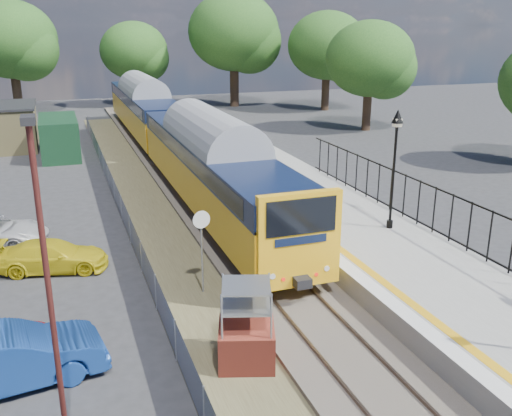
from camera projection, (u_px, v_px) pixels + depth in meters
name	position (u px, v px, depth m)	size (l,w,h in m)	color
ground	(337.00, 351.00, 15.47)	(120.00, 120.00, 0.00)	#2D2D30
track_bed	(222.00, 233.00, 23.98)	(5.90, 80.00, 0.29)	#473F38
platform	(340.00, 225.00, 23.84)	(5.00, 70.00, 0.90)	gray
platform_edge	(295.00, 220.00, 23.05)	(0.90, 70.00, 0.01)	silver
victorian_lamp_north	(396.00, 142.00, 21.21)	(0.44, 0.44, 4.60)	black
palisade_fence	(485.00, 233.00, 18.98)	(0.12, 26.00, 2.00)	black
wire_fence	(124.00, 214.00, 24.75)	(0.06, 52.00, 1.20)	#999EA3
tree_line	(142.00, 46.00, 51.63)	(56.80, 43.80, 11.88)	#332319
train	(169.00, 128.00, 35.48)	(2.82, 40.83, 3.51)	#F5AE15
brick_plinth	(246.00, 326.00, 14.57)	(1.79, 1.79, 2.30)	maroon
speed_sign	(202.00, 238.00, 18.19)	(0.58, 0.13, 2.88)	#999EA3
carpark_lamp	(46.00, 269.00, 11.02)	(0.25, 0.50, 6.90)	#4A1C18
car_red	(29.00, 345.00, 14.64)	(1.41, 3.51, 1.20)	#AA120F
car_blue	(8.00, 359.00, 13.76)	(1.60, 4.59, 1.51)	navy
car_yellow	(53.00, 256.00, 20.41)	(1.56, 3.85, 1.12)	yellow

